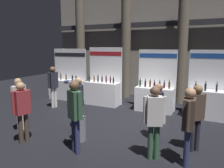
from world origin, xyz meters
name	(u,v)px	position (x,y,z in m)	size (l,w,h in m)	color
ground_plane	(122,123)	(0.00, 0.00, 0.00)	(24.00, 24.00, 0.00)	black
hall_colonnade	(156,34)	(0.00, 4.28, 3.24)	(11.75, 1.14, 6.69)	gray
exhibitor_booth_0	(67,87)	(-3.82, 2.00, 0.60)	(1.90, 0.69, 2.50)	white
exhibitor_booth_1	(103,91)	(-1.73, 1.86, 0.64)	(1.64, 0.66, 2.57)	white
exhibitor_booth_2	(155,96)	(0.64, 1.88, 0.61)	(1.56, 0.66, 2.48)	white
exhibitor_booth_3	(215,102)	(2.85, 1.85, 0.63)	(1.97, 0.66, 2.48)	white
trash_bin	(79,128)	(-0.56, -1.75, 0.36)	(0.39, 0.39, 0.72)	slate
visitor_0	(196,113)	(2.41, -1.02, 0.99)	(0.39, 0.36, 1.70)	#23232D
visitor_1	(22,107)	(-1.84, -2.52, 1.00)	(0.34, 0.50, 1.68)	#47382D
visitor_2	(19,100)	(-2.62, -1.93, 0.99)	(0.32, 0.54, 1.66)	silver
visitor_3	(158,108)	(1.41, -0.79, 0.94)	(0.33, 0.48, 1.62)	navy
visitor_4	(189,120)	(2.30, -1.79, 1.06)	(0.25, 0.57, 1.75)	navy
visitor_5	(154,117)	(1.57, -1.86, 1.04)	(0.48, 0.36, 1.74)	#33563D
visitor_6	(53,84)	(-3.39, 0.52, 1.04)	(0.30, 0.46, 1.77)	silver
visitor_7	(79,99)	(-0.97, -1.13, 1.00)	(0.41, 0.42, 1.68)	maroon
visitor_8	(75,110)	(-0.23, -2.38, 1.09)	(0.48, 0.37, 1.82)	navy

